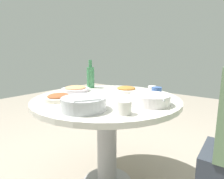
# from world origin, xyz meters

# --- Properties ---
(round_dining_table) EXTENTS (1.10, 1.10, 0.76)m
(round_dining_table) POSITION_xyz_m (0.00, 0.00, 0.59)
(round_dining_table) COLOR #99999E
(round_dining_table) RESTS_ON ground
(rice_bowl) EXTENTS (0.26, 0.26, 0.08)m
(rice_bowl) POSITION_xyz_m (0.11, -0.34, 0.80)
(rice_bowl) COLOR #B2B5BA
(rice_bowl) RESTS_ON round_dining_table
(soup_bowl) EXTENTS (0.26, 0.26, 0.07)m
(soup_bowl) POSITION_xyz_m (0.36, 0.01, 0.79)
(soup_bowl) COLOR white
(soup_bowl) RESTS_ON round_dining_table
(dish_shrimp) EXTENTS (0.25, 0.25, 0.05)m
(dish_shrimp) POSITION_xyz_m (-0.37, 0.01, 0.78)
(dish_shrimp) COLOR silver
(dish_shrimp) RESTS_ON round_dining_table
(dish_tofu_braise) EXTENTS (0.25, 0.25, 0.04)m
(dish_tofu_braise) POSITION_xyz_m (-0.01, 0.29, 0.77)
(dish_tofu_braise) COLOR white
(dish_tofu_braise) RESTS_ON round_dining_table
(dish_stirfry) EXTENTS (0.22, 0.22, 0.05)m
(dish_stirfry) POSITION_xyz_m (-0.21, -0.28, 0.78)
(dish_stirfry) COLOR silver
(dish_stirfry) RESTS_ON round_dining_table
(green_bottle) EXTENTS (0.07, 0.07, 0.27)m
(green_bottle) POSITION_xyz_m (-0.39, 0.22, 0.87)
(green_bottle) COLOR #3B7E4F
(green_bottle) RESTS_ON round_dining_table
(tea_cup_near) EXTENTS (0.08, 0.08, 0.07)m
(tea_cup_near) POSITION_xyz_m (0.29, 0.27, 0.79)
(tea_cup_near) COLOR #355596
(tea_cup_near) RESTS_ON round_dining_table
(tea_cup_far) EXTENTS (0.07, 0.07, 0.06)m
(tea_cup_far) POSITION_xyz_m (0.19, 0.38, 0.78)
(tea_cup_far) COLOR white
(tea_cup_far) RESTS_ON round_dining_table
(tea_cup_side) EXTENTS (0.08, 0.08, 0.07)m
(tea_cup_side) POSITION_xyz_m (0.34, -0.25, 0.79)
(tea_cup_side) COLOR silver
(tea_cup_side) RESTS_ON round_dining_table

